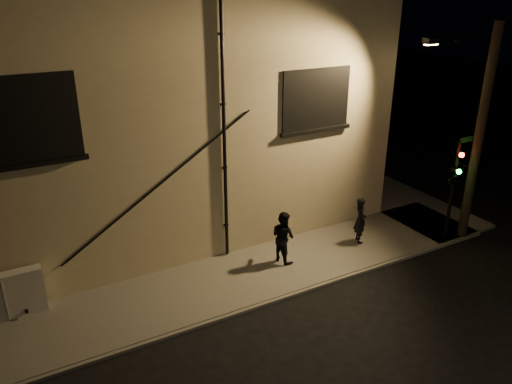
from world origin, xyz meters
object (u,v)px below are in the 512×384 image
pedestrian_a (360,220)px  traffic_signal (454,174)px  utility_cabinet (4,297)px  pedestrian_b (283,237)px  streetlamp_pole (476,132)px

pedestrian_a → traffic_signal: (2.75, -1.32, 1.63)m
utility_cabinet → traffic_signal: bearing=-10.3°
traffic_signal → pedestrian_a: bearing=154.3°
utility_cabinet → pedestrian_b: (8.12, -1.01, 0.20)m
pedestrian_a → streetlamp_pole: (3.48, -1.37, 2.99)m
pedestrian_b → traffic_signal: traffic_signal is taller
pedestrian_a → streetlamp_pole: streetlamp_pole is taller
pedestrian_a → utility_cabinet: bearing=105.5°
pedestrian_a → streetlamp_pole: 4.79m
pedestrian_b → traffic_signal: 6.18m
streetlamp_pole → traffic_signal: bearing=176.4°
utility_cabinet → traffic_signal: 14.24m
pedestrian_b → traffic_signal: bearing=-118.0°
streetlamp_pole → pedestrian_a: bearing=158.6°
pedestrian_b → streetlamp_pole: size_ratio=0.23×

